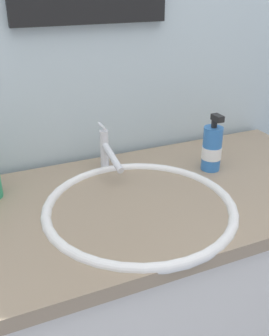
{
  "coord_description": "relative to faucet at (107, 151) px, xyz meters",
  "views": [
    {
      "loc": [
        -0.34,
        -0.76,
        1.33
      ],
      "look_at": [
        -0.01,
        -0.02,
        0.93
      ],
      "focal_mm": 42.14,
      "sensor_mm": 36.0,
      "label": 1
    }
  ],
  "objects": [
    {
      "name": "soap_dispenser",
      "position": [
        0.27,
        -0.11,
        0.0
      ],
      "size": [
        0.05,
        0.06,
        0.16
      ],
      "color": "#3372BF",
      "rests_on": "vanity_counter"
    },
    {
      "name": "vanity_counter",
      "position": [
        0.01,
        -0.17,
        -0.48
      ],
      "size": [
        1.19,
        0.53,
        0.84
      ],
      "color": "silver",
      "rests_on": "ground"
    },
    {
      "name": "tiled_wall_back",
      "position": [
        0.01,
        0.13,
        0.3
      ],
      "size": [
        2.39,
        0.04,
        2.4
      ],
      "primitive_type": "cube",
      "color": "silver",
      "rests_on": "ground"
    },
    {
      "name": "faucet",
      "position": [
        0.0,
        0.0,
        0.0
      ],
      "size": [
        0.02,
        0.16,
        0.12
      ],
      "color": "silver",
      "rests_on": "sink_basin"
    },
    {
      "name": "sink_basin",
      "position": [
        0.0,
        -0.21,
        -0.09
      ],
      "size": [
        0.46,
        0.46,
        0.1
      ],
      "color": "white",
      "rests_on": "vanity_counter"
    }
  ]
}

